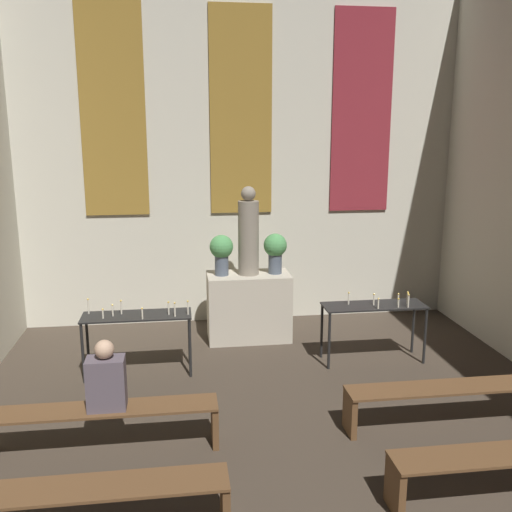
# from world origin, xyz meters

# --- Properties ---
(wall_back) EXTENTS (7.04, 0.16, 5.52)m
(wall_back) POSITION_xyz_m (0.00, 9.19, 2.79)
(wall_back) COLOR beige
(wall_back) RESTS_ON ground_plane
(altar) EXTENTS (1.20, 0.64, 0.99)m
(altar) POSITION_xyz_m (0.00, 8.21, 0.49)
(altar) COLOR #BCB29E
(altar) RESTS_ON ground_plane
(statue) EXTENTS (0.30, 0.30, 1.28)m
(statue) POSITION_xyz_m (0.00, 8.21, 1.58)
(statue) COLOR gray
(statue) RESTS_ON altar
(flower_vase_left) EXTENTS (0.34, 0.34, 0.59)m
(flower_vase_left) POSITION_xyz_m (-0.39, 8.21, 1.35)
(flower_vase_left) COLOR #4C5666
(flower_vase_left) RESTS_ON altar
(flower_vase_right) EXTENTS (0.34, 0.34, 0.59)m
(flower_vase_right) POSITION_xyz_m (0.39, 8.21, 1.35)
(flower_vase_right) COLOR #4C5666
(flower_vase_right) RESTS_ON altar
(candle_rack_left) EXTENTS (1.36, 0.45, 0.98)m
(candle_rack_left) POSITION_xyz_m (-1.54, 7.16, 0.68)
(candle_rack_left) COLOR black
(candle_rack_left) RESTS_ON ground_plane
(candle_rack_right) EXTENTS (1.36, 0.45, 0.97)m
(candle_rack_right) POSITION_xyz_m (1.55, 7.16, 0.68)
(candle_rack_right) COLOR black
(candle_rack_right) RESTS_ON ground_plane
(pew_third_left) EXTENTS (2.19, 0.36, 0.45)m
(pew_third_left) POSITION_xyz_m (-1.76, 4.14, 0.33)
(pew_third_left) COLOR brown
(pew_third_left) RESTS_ON ground_plane
(pew_back_left) EXTENTS (2.19, 0.36, 0.45)m
(pew_back_left) POSITION_xyz_m (-1.76, 5.38, 0.33)
(pew_back_left) COLOR brown
(pew_back_left) RESTS_ON ground_plane
(pew_back_right) EXTENTS (2.19, 0.36, 0.45)m
(pew_back_right) POSITION_xyz_m (1.76, 5.38, 0.33)
(pew_back_right) COLOR brown
(pew_back_right) RESTS_ON ground_plane
(person_seated) EXTENTS (0.36, 0.24, 0.69)m
(person_seated) POSITION_xyz_m (-1.71, 5.38, 0.74)
(person_seated) COLOR #564C56
(person_seated) RESTS_ON pew_back_left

